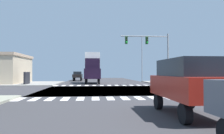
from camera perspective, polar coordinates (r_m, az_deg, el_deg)
ground at (r=22.47m, az=0.01°, el=-5.93°), size 90.00×90.00×0.05m
sidewalk_corner_ne at (r=37.46m, az=18.61°, el=-3.86°), size 12.00×12.00×0.14m
sidewalk_corner_nw at (r=36.10m, az=-22.84°, el=-3.92°), size 12.00×12.00×0.14m
crosswalk_near at (r=15.21m, az=1.44°, el=-8.04°), size 13.50×2.00×0.01m
crosswalk_far at (r=29.71m, az=-1.69°, el=-4.74°), size 13.50×2.00×0.01m
traffic_signal_mast at (r=30.44m, az=9.80°, el=5.10°), size 6.60×0.55×7.01m
street_lamp at (r=45.22m, az=7.44°, el=3.31°), size 1.78×0.32×9.19m
suv_nearside_1 at (r=9.74m, az=18.86°, el=-3.56°), size 1.96×4.60×2.34m
sedan_crossing_1 at (r=45.27m, az=-8.82°, el=-2.13°), size 1.80×4.30×1.88m
box_truck_queued_1 at (r=35.17m, az=-5.05°, el=-0.03°), size 2.40×7.20×4.85m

